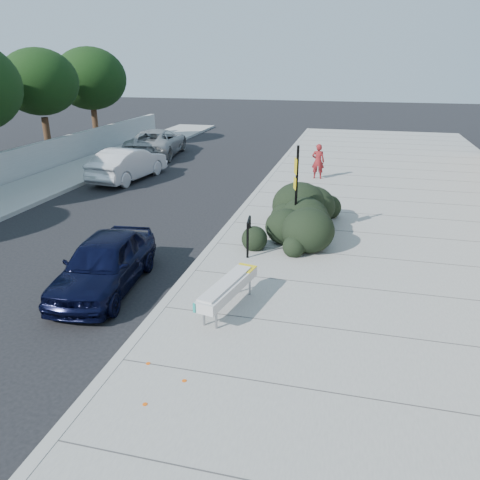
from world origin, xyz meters
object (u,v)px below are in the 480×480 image
(bench, at_px, (228,288))
(sedan_navy, at_px, (104,263))
(sign_post, at_px, (296,187))
(suv_silver, at_px, (157,142))
(wagon_silver, at_px, (128,164))
(pedestrian, at_px, (318,161))
(bike_rack, at_px, (249,233))

(bench, relative_size, sedan_navy, 0.55)
(sign_post, bearing_deg, sedan_navy, -151.81)
(bench, bearing_deg, suv_silver, 129.59)
(wagon_silver, distance_m, suv_silver, 6.00)
(sign_post, xyz_separation_m, pedestrian, (-0.03, 8.01, -0.80))
(bench, relative_size, suv_silver, 0.39)
(bike_rack, bearing_deg, wagon_silver, 126.61)
(sign_post, xyz_separation_m, suv_silver, (-9.76, 12.15, -0.96))
(sedan_navy, xyz_separation_m, wagon_silver, (-4.60, 10.46, 0.08))
(wagon_silver, bearing_deg, bike_rack, 141.12)
(sedan_navy, bearing_deg, suv_silver, 103.40)
(suv_silver, distance_m, pedestrian, 10.58)
(sign_post, height_order, suv_silver, sign_post)
(wagon_silver, distance_m, pedestrian, 8.78)
(bike_rack, bearing_deg, pedestrian, 76.21)
(bench, distance_m, bike_rack, 3.22)
(bench, distance_m, sedan_navy, 3.28)
(bench, xyz_separation_m, sedan_navy, (-3.24, 0.53, 0.01))
(sign_post, height_order, pedestrian, sign_post)
(bench, relative_size, bike_rack, 2.13)
(pedestrian, bearing_deg, wagon_silver, 10.83)
(bench, distance_m, suv_silver, 19.12)
(sign_post, relative_size, sedan_navy, 0.72)
(pedestrian, bearing_deg, bench, 85.84)
(sedan_navy, relative_size, pedestrian, 2.48)
(bench, xyz_separation_m, wagon_silver, (-7.84, 10.98, 0.08))
(bench, xyz_separation_m, sign_post, (0.79, 4.73, 1.08))
(sedan_navy, distance_m, wagon_silver, 11.42)
(bench, height_order, sign_post, sign_post)
(pedestrian, bearing_deg, sedan_navy, 71.12)
(bike_rack, xyz_separation_m, sign_post, (1.07, 1.53, 0.98))
(wagon_silver, relative_size, suv_silver, 0.81)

